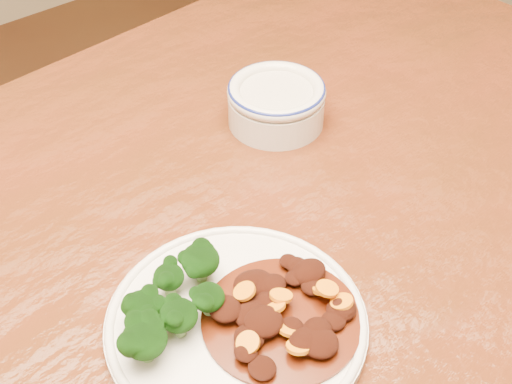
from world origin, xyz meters
TOP-DOWN VIEW (x-y plane):
  - dining_table at (0.00, 0.00)m, footprint 1.57×1.01m
  - dinner_plate at (-0.02, -0.09)m, footprint 0.25×0.25m
  - broccoli_florets at (-0.07, -0.05)m, footprint 0.13×0.09m
  - mince_stew at (0.02, -0.12)m, footprint 0.15×0.15m
  - dip_bowl at (0.23, 0.14)m, footprint 0.13×0.13m

SIDE VIEW (x-z plane):
  - dining_table at x=0.00m, z-range 0.30..1.05m
  - dinner_plate at x=-0.02m, z-range 0.75..0.77m
  - mince_stew at x=0.02m, z-range 0.76..0.78m
  - dip_bowl at x=0.23m, z-range 0.75..0.81m
  - broccoli_florets at x=-0.07m, z-range 0.77..0.81m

